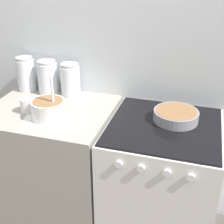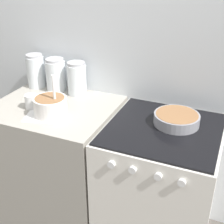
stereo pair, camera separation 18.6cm
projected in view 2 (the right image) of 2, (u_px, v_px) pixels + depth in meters
The scene contains 10 objects.
wall_back at pixel (130, 52), 2.06m from camera, with size 4.59×0.05×2.40m.
countertop_cabinet at pixel (59, 161), 2.25m from camera, with size 0.79×0.66×0.89m.
stove at pixel (159, 188), 1.99m from camera, with size 0.66×0.68×0.89m.
mixing_bowl at pixel (50, 105), 1.90m from camera, with size 0.21×0.21×0.27m.
baking_pan at pixel (177, 119), 1.82m from camera, with size 0.27×0.27×0.07m.
storage_jar_left at pixel (36, 73), 2.30m from camera, with size 0.13×0.13×0.25m.
storage_jar_middle at pixel (56, 77), 2.25m from camera, with size 0.14×0.14×0.24m.
storage_jar_right at pixel (77, 81), 2.19m from camera, with size 0.13×0.13×0.23m.
tin_can at pixel (32, 102), 2.00m from camera, with size 0.08×0.08×0.09m.
recipe_page at pixel (44, 115), 1.93m from camera, with size 0.26×0.25×0.01m.
Camera 2 is at (0.69, -1.21, 1.78)m, focal length 50.00 mm.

